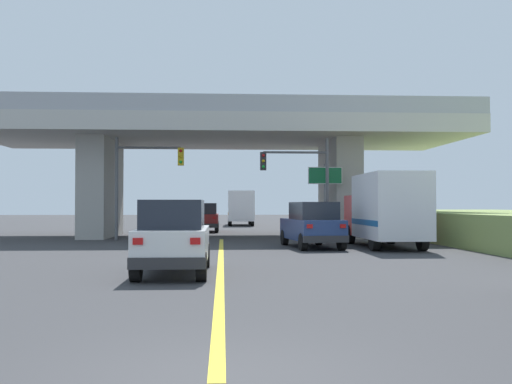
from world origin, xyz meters
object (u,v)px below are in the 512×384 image
Objects in this scene: sedan_oncoming at (204,217)px; semi_truck_distant at (241,208)px; highway_sign at (325,183)px; box_truck at (386,210)px; traffic_signal_farside at (140,173)px; traffic_signal_nearside at (304,175)px; suv_lead at (174,237)px; suv_crossing at (312,225)px.

semi_truck_distant reaches higher than sedan_oncoming.
highway_sign reaches higher than sedan_oncoming.
traffic_signal_farside is at bearing 151.51° from box_truck.
traffic_signal_farside is at bearing 174.24° from traffic_signal_nearside.
box_truck is at bearing -75.64° from highway_sign.
traffic_signal_nearside reaches higher than highway_sign.
traffic_signal_nearside reaches higher than suv_lead.
traffic_signal_farside reaches higher than sedan_oncoming.
box_truck is 18.28m from sedan_oncoming.
suv_crossing is at bearing -105.16° from highway_sign.
suv_lead is at bearing -113.53° from highway_sign.
semi_truck_distant is (-3.94, 22.90, -1.43)m from highway_sign.
semi_truck_distant is (-2.65, 23.74, -1.81)m from traffic_signal_nearside.
highway_sign is at bearing -55.01° from sedan_oncoming.
suv_lead is 17.49m from highway_sign.
semi_truck_distant is at bearing 99.77° from highway_sign.
sedan_oncoming is 1.07× the size of highway_sign.
sedan_oncoming is 12.22m from highway_sign.
box_truck is 1.24× the size of traffic_signal_nearside.
semi_truck_distant reaches higher than suv_crossing.
traffic_signal_nearside is 1.59m from highway_sign.
suv_crossing is 3.33m from box_truck.
suv_lead is at bearing -90.05° from sedan_oncoming.
suv_crossing is at bearing 176.65° from box_truck.
sedan_oncoming is at bearing 101.82° from suv_crossing.
box_truck reaches higher than semi_truck_distant.
highway_sign is (6.91, -9.87, 2.07)m from sedan_oncoming.
suv_lead is 25.79m from sedan_oncoming.
semi_truck_distant is (-5.55, 29.19, -0.03)m from box_truck.
traffic_signal_nearside is 0.99× the size of traffic_signal_farside.
sedan_oncoming is at bearing 117.80° from box_truck.
sedan_oncoming is (-8.52, 16.16, -0.67)m from box_truck.
traffic_signal_farside reaches higher than semi_truck_distant.
box_truck is 1.64× the size of highway_sign.
highway_sign is (1.65, 6.10, 2.07)m from suv_crossing.
suv_lead is at bearing -110.51° from traffic_signal_nearside.
traffic_signal_farside reaches higher than highway_sign.
suv_crossing is (5.28, 9.82, 0.00)m from suv_lead.
suv_lead is 0.80× the size of traffic_signal_farside.
semi_truck_distant is (2.97, 13.03, 0.64)m from sedan_oncoming.
traffic_signal_farside is at bearing 179.75° from highway_sign.
highway_sign is (-1.61, 6.29, 1.40)m from box_truck.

